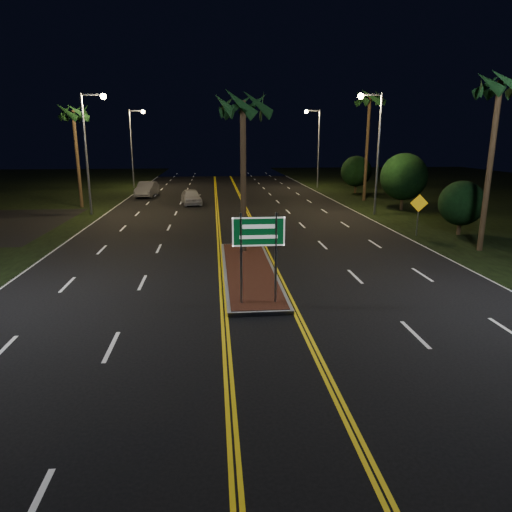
{
  "coord_description": "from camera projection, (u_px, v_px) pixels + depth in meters",
  "views": [
    {
      "loc": [
        -1.5,
        -12.28,
        5.77
      ],
      "look_at": [
        -0.11,
        2.6,
        1.9
      ],
      "focal_mm": 32.0,
      "sensor_mm": 36.0,
      "label": 1
    }
  ],
  "objects": [
    {
      "name": "palm_left_far",
      "position": [
        73.0,
        113.0,
        37.31
      ],
      "size": [
        2.4,
        2.4,
        8.8
      ],
      "color": "#382819",
      "rests_on": "ground"
    },
    {
      "name": "car_near",
      "position": [
        191.0,
        195.0,
        40.85
      ],
      "size": [
        2.8,
        5.08,
        1.61
      ],
      "primitive_type": "imported",
      "rotation": [
        0.0,
        0.0,
        0.16
      ],
      "color": "silver",
      "rests_on": "ground"
    },
    {
      "name": "warning_sign",
      "position": [
        419.0,
        209.0,
        27.44
      ],
      "size": [
        1.05,
        0.19,
        2.52
      ],
      "rotation": [
        0.0,
        0.0,
        -0.16
      ],
      "color": "gray",
      "rests_on": "ground"
    },
    {
      "name": "car_far",
      "position": [
        147.0,
        188.0,
        46.37
      ],
      "size": [
        2.75,
        5.42,
        1.74
      ],
      "primitive_type": "imported",
      "rotation": [
        0.0,
        0.0,
        -0.1
      ],
      "color": "#9A9AA2",
      "rests_on": "ground"
    },
    {
      "name": "shrub_near",
      "position": [
        462.0,
        203.0,
        27.64
      ],
      "size": [
        2.7,
        2.7,
        3.3
      ],
      "color": "#382819",
      "rests_on": "ground"
    },
    {
      "name": "streetlight_left_mid",
      "position": [
        90.0,
        140.0,
        34.18
      ],
      "size": [
        1.91,
        0.44,
        9.0
      ],
      "color": "gray",
      "rests_on": "ground"
    },
    {
      "name": "streetlight_right_far",
      "position": [
        316.0,
        139.0,
        53.44
      ],
      "size": [
        1.91,
        0.44,
        9.0
      ],
      "color": "gray",
      "rests_on": "ground"
    },
    {
      "name": "streetlight_right_mid",
      "position": [
        374.0,
        140.0,
        34.16
      ],
      "size": [
        1.91,
        0.44,
        9.0
      ],
      "color": "gray",
      "rests_on": "ground"
    },
    {
      "name": "shrub_far",
      "position": [
        356.0,
        171.0,
        48.78
      ],
      "size": [
        3.24,
        3.24,
        3.96
      ],
      "color": "#382819",
      "rests_on": "ground"
    },
    {
      "name": "shrub_mid",
      "position": [
        404.0,
        177.0,
        37.13
      ],
      "size": [
        3.78,
        3.78,
        4.62
      ],
      "color": "#382819",
      "rests_on": "ground"
    },
    {
      "name": "palm_right_near",
      "position": [
        500.0,
        86.0,
        22.12
      ],
      "size": [
        2.4,
        2.4,
        9.3
      ],
      "color": "#382819",
      "rests_on": "ground"
    },
    {
      "name": "ground",
      "position": [
        268.0,
        340.0,
        13.42
      ],
      "size": [
        120.0,
        120.0,
        0.0
      ],
      "primitive_type": "plane",
      "color": "black",
      "rests_on": "ground"
    },
    {
      "name": "palm_right_far",
      "position": [
        370.0,
        100.0,
        41.2
      ],
      "size": [
        2.4,
        2.4,
        10.3
      ],
      "color": "#382819",
      "rests_on": "ground"
    },
    {
      "name": "streetlight_left_far",
      "position": [
        134.0,
        139.0,
        53.46
      ],
      "size": [
        1.91,
        0.44,
        9.0
      ],
      "color": "gray",
      "rests_on": "ground"
    },
    {
      "name": "median_island",
      "position": [
        249.0,
        271.0,
        20.14
      ],
      "size": [
        2.25,
        10.25,
        0.17
      ],
      "color": "gray",
      "rests_on": "ground"
    },
    {
      "name": "highway_sign",
      "position": [
        259.0,
        240.0,
        15.51
      ],
      "size": [
        1.8,
        0.08,
        3.2
      ],
      "color": "gray",
      "rests_on": "ground"
    },
    {
      "name": "palm_median",
      "position": [
        243.0,
        106.0,
        21.72
      ],
      "size": [
        2.4,
        2.4,
        8.3
      ],
      "color": "#382819",
      "rests_on": "ground"
    }
  ]
}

